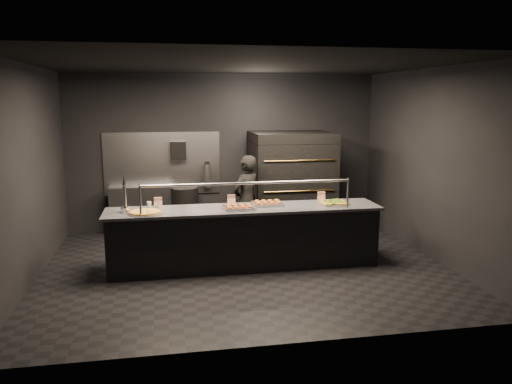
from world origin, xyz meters
The scene contains 15 objects.
room centered at (-0.02, 0.05, 1.50)m, with size 6.04×6.00×3.00m.
service_counter centered at (0.00, 0.00, 0.46)m, with size 4.10×0.78×1.37m.
pizza_oven centered at (1.20, 1.90, 0.97)m, with size 1.50×1.23×1.91m.
prep_shelf centered at (-1.60, 2.32, 0.45)m, with size 1.20×0.35×0.90m, color #99999E.
towel_dispenser centered at (-0.90, 2.39, 1.55)m, with size 0.30×0.20×0.35m, color black.
fire_extinguisher centered at (-0.35, 2.40, 1.06)m, with size 0.14×0.14×0.51m.
beer_tap centered at (-1.73, 0.00, 1.07)m, with size 0.14×0.20×0.54m.
round_pizza centered at (-1.45, -0.12, 0.94)m, with size 0.52×0.52×0.03m.
slider_tray_a centered at (-0.10, -0.09, 0.95)m, with size 0.51×0.43×0.07m.
slider_tray_b centered at (0.38, 0.12, 0.95)m, with size 0.50×0.39×0.07m.
square_pizza centered at (1.40, 0.01, 0.94)m, with size 0.49×0.49×0.05m.
condiment_jar centered at (-1.37, 0.18, 0.97)m, with size 0.16×0.06×0.11m.
tent_cards centered at (-0.05, 0.28, 1.00)m, with size 2.67×0.04×0.15m.
trash_bin centered at (-0.81, 2.21, 0.44)m, with size 0.52×0.52×0.87m, color black.
worker centered at (0.21, 1.13, 0.79)m, with size 0.58×0.38×1.58m, color black.
Camera 1 is at (-1.14, -7.19, 2.50)m, focal length 35.00 mm.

